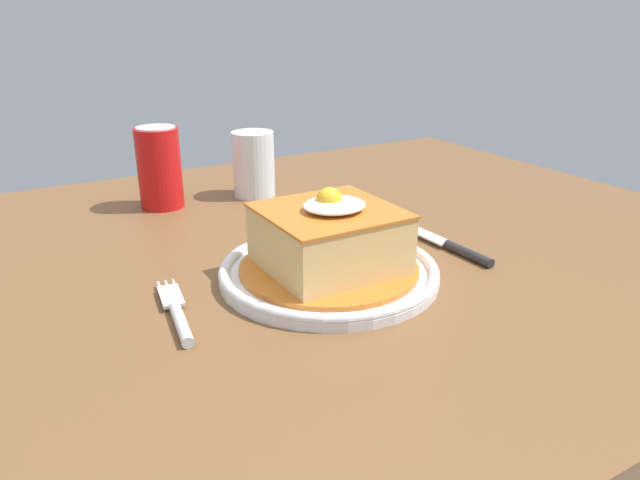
% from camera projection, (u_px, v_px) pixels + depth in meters
% --- Properties ---
extents(dining_table, '(1.34, 0.92, 0.76)m').
position_uv_depth(dining_table, '(257.00, 330.00, 0.77)').
color(dining_table, brown).
rests_on(dining_table, ground_plane).
extents(main_plate, '(0.25, 0.25, 0.02)m').
position_uv_depth(main_plate, '(329.00, 271.00, 0.67)').
color(main_plate, white).
rests_on(main_plate, dining_table).
extents(sandwich_meal, '(0.20, 0.20, 0.10)m').
position_uv_depth(sandwich_meal, '(329.00, 241.00, 0.66)').
color(sandwich_meal, '#C66B23').
rests_on(sandwich_meal, main_plate).
extents(fork, '(0.04, 0.14, 0.01)m').
position_uv_depth(fork, '(178.00, 314.00, 0.58)').
color(fork, silver).
rests_on(fork, dining_table).
extents(knife, '(0.02, 0.17, 0.01)m').
position_uv_depth(knife, '(455.00, 247.00, 0.75)').
color(knife, '#262628').
rests_on(knife, dining_table).
extents(soda_can, '(0.07, 0.07, 0.12)m').
position_uv_depth(soda_can, '(159.00, 168.00, 0.90)').
color(soda_can, red).
rests_on(soda_can, dining_table).
extents(drinking_glass, '(0.07, 0.07, 0.10)m').
position_uv_depth(drinking_glass, '(254.00, 168.00, 0.96)').
color(drinking_glass, gold).
rests_on(drinking_glass, dining_table).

